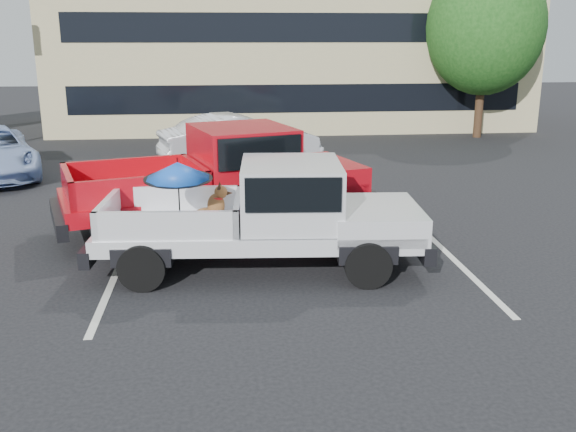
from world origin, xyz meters
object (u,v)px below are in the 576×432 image
object	(u,v)px
tree_back	(363,25)
red_pickup	(234,173)
tree_right	(485,27)
silver_pickup	(277,210)
silver_sedan	(240,141)

from	to	relation	value
tree_back	red_pickup	world-z (taller)	tree_back
tree_back	tree_right	bearing A→B (deg)	-69.44
tree_right	red_pickup	world-z (taller)	tree_right
tree_right	silver_pickup	distance (m)	17.09
tree_back	silver_sedan	xyz separation A→B (m)	(-6.57, -12.98, -3.61)
tree_back	silver_sedan	size ratio (longest dim) A/B	1.46
silver_pickup	silver_sedan	distance (m)	9.07
tree_right	tree_back	bearing A→B (deg)	110.56
red_pickup	silver_sedan	xyz separation A→B (m)	(0.33, 6.39, -0.35)
red_pickup	tree_back	bearing A→B (deg)	53.65
tree_back	silver_sedan	distance (m)	14.99
tree_right	tree_back	world-z (taller)	tree_back
silver_pickup	red_pickup	distance (m)	2.75
tree_back	red_pickup	distance (m)	20.82
silver_pickup	silver_sedan	bearing A→B (deg)	96.22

